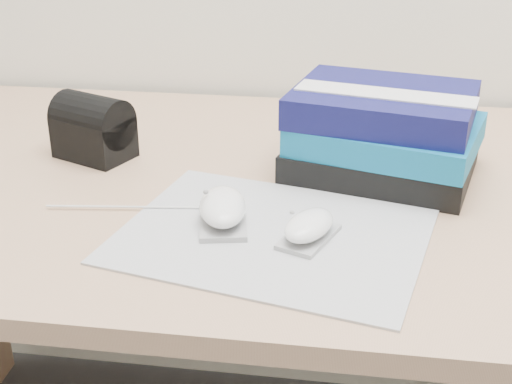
# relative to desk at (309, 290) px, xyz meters

# --- Properties ---
(desk) EXTENTS (1.60, 0.80, 0.73)m
(desk) POSITION_rel_desk_xyz_m (0.00, 0.00, 0.00)
(desk) COLOR tan
(desk) RESTS_ON ground
(mousepad) EXTENTS (0.44, 0.37, 0.00)m
(mousepad) POSITION_rel_desk_xyz_m (-0.04, -0.24, 0.24)
(mousepad) COLOR #919299
(mousepad) RESTS_ON desk
(mouse_rear) EXTENTS (0.08, 0.12, 0.05)m
(mouse_rear) POSITION_rel_desk_xyz_m (-0.10, -0.22, 0.26)
(mouse_rear) COLOR #9F9EA1
(mouse_rear) RESTS_ON mousepad
(mouse_front) EXTENTS (0.08, 0.10, 0.04)m
(mouse_front) POSITION_rel_desk_xyz_m (0.01, -0.25, 0.25)
(mouse_front) COLOR #A4A5A7
(mouse_front) RESTS_ON mousepad
(usb_cable) EXTENTS (0.24, 0.03, 0.00)m
(usb_cable) POSITION_rel_desk_xyz_m (-0.23, -0.20, 0.24)
(usb_cable) COLOR white
(usb_cable) RESTS_ON mousepad
(book_stack) EXTENTS (0.31, 0.27, 0.13)m
(book_stack) POSITION_rel_desk_xyz_m (0.10, -0.01, 0.30)
(book_stack) COLOR black
(book_stack) RESTS_ON desk
(pouch) EXTENTS (0.14, 0.12, 0.10)m
(pouch) POSITION_rel_desk_xyz_m (-0.35, -0.02, 0.28)
(pouch) COLOR black
(pouch) RESTS_ON desk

